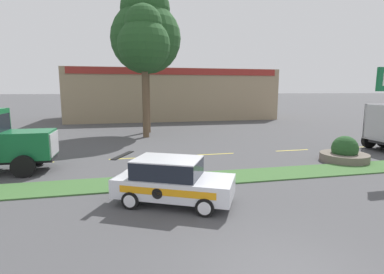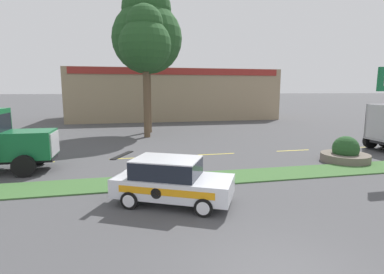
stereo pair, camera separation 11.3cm
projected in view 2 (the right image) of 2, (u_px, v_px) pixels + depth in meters
name	position (u px, v px, depth m)	size (l,w,h in m)	color
grass_verge	(200.00, 179.00, 13.72)	(120.00, 2.07, 0.06)	#3D6633
centre_line_3	(32.00, 163.00, 16.79)	(2.40, 0.14, 0.01)	yellow
centre_line_4	(130.00, 158.00, 17.93)	(2.40, 0.14, 0.01)	yellow
centre_line_5	(216.00, 154.00, 19.07)	(2.40, 0.14, 0.01)	yellow
centre_line_6	(293.00, 150.00, 20.20)	(2.40, 0.14, 0.01)	yellow
centre_line_7	(361.00, 147.00, 21.34)	(2.40, 0.14, 0.01)	yellow
rally_car	(171.00, 180.00, 10.76)	(4.58, 3.55, 1.68)	silver
stone_planter	(345.00, 153.00, 17.01)	(2.62, 2.62, 1.47)	#6B6056
store_building_backdrop	(172.00, 94.00, 43.42)	(27.66, 12.10, 6.76)	#9E896B
tree_behind_left	(145.00, 41.00, 24.69)	(4.37, 4.37, 10.97)	brown
tree_behind_centre	(147.00, 32.00, 27.34)	(6.40, 6.40, 13.50)	brown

